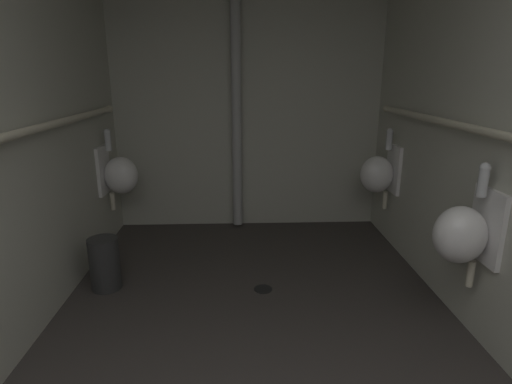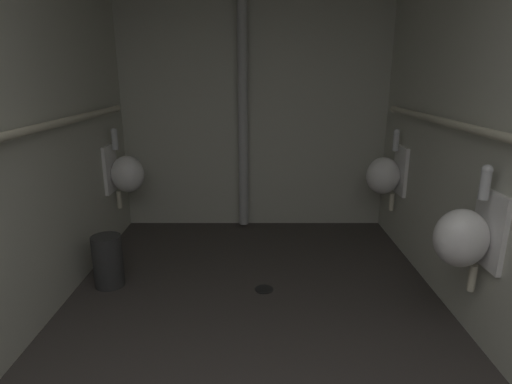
% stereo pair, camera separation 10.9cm
% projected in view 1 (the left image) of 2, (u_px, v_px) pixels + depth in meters
% --- Properties ---
extents(floor, '(2.81, 4.25, 0.08)m').
position_uv_depth(floor, '(256.00, 345.00, 2.55)').
color(floor, '#383330').
rests_on(floor, ground).
extents(wall_right, '(0.06, 4.25, 2.65)m').
position_uv_depth(wall_right, '(512.00, 120.00, 2.23)').
color(wall_right, beige).
rests_on(wall_right, ground).
extents(wall_back, '(2.81, 0.06, 2.65)m').
position_uv_depth(wall_back, '(248.00, 99.00, 4.19)').
color(wall_back, beige).
rests_on(wall_back, ground).
extents(urinal_left_mid, '(0.32, 0.30, 0.76)m').
position_uv_depth(urinal_left_mid, '(119.00, 174.00, 3.80)').
color(urinal_left_mid, white).
extents(urinal_right_mid, '(0.32, 0.30, 0.76)m').
position_uv_depth(urinal_right_mid, '(464.00, 233.00, 2.40)').
color(urinal_right_mid, white).
extents(urinal_right_far, '(0.32, 0.30, 0.76)m').
position_uv_depth(urinal_right_far, '(379.00, 173.00, 3.84)').
color(urinal_right_far, white).
extents(supply_pipe_left, '(0.06, 3.58, 0.06)m').
position_uv_depth(supply_pipe_left, '(8.00, 137.00, 2.15)').
color(supply_pipe_left, beige).
extents(supply_pipe_right, '(0.06, 3.51, 0.06)m').
position_uv_depth(supply_pipe_right, '(497.00, 135.00, 2.22)').
color(supply_pipe_right, beige).
extents(standpipe_back_wall, '(0.10, 0.10, 2.60)m').
position_uv_depth(standpipe_back_wall, '(236.00, 99.00, 4.08)').
color(standpipe_back_wall, '#B2B2B2').
rests_on(standpipe_back_wall, ground).
extents(floor_drain, '(0.14, 0.14, 0.01)m').
position_uv_depth(floor_drain, '(263.00, 289.00, 3.13)').
color(floor_drain, black).
rests_on(floor_drain, ground).
extents(waste_bin, '(0.22, 0.22, 0.40)m').
position_uv_depth(waste_bin, '(105.00, 264.00, 3.10)').
color(waste_bin, '#2D2D2D').
rests_on(waste_bin, ground).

